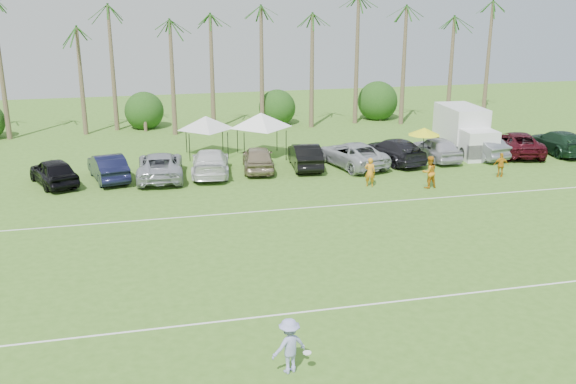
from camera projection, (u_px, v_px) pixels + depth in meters
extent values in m
plane|color=#437121|center=(348.00, 335.00, 22.54)|extent=(120.00, 120.00, 0.00)
cube|color=white|center=(332.00, 309.00, 24.39)|extent=(80.00, 0.10, 0.01)
cube|color=white|center=(268.00, 211.00, 35.55)|extent=(80.00, 0.10, 0.01)
cone|color=brown|center=(6.00, 84.00, 52.78)|extent=(0.44, 0.44, 9.00)
cone|color=brown|center=(69.00, 76.00, 53.74)|extent=(0.44, 0.44, 10.00)
cone|color=brown|center=(118.00, 69.00, 54.49)|extent=(0.44, 0.44, 11.00)
cone|color=brown|center=(166.00, 85.00, 55.82)|extent=(0.44, 0.44, 8.00)
cone|color=brown|center=(212.00, 78.00, 56.56)|extent=(0.44, 0.44, 9.00)
cone|color=brown|center=(256.00, 71.00, 57.31)|extent=(0.44, 0.44, 10.00)
cone|color=brown|center=(300.00, 64.00, 58.05)|extent=(0.44, 0.44, 11.00)
cone|color=brown|center=(352.00, 79.00, 59.60)|extent=(0.44, 0.44, 8.00)
cone|color=brown|center=(402.00, 73.00, 60.57)|extent=(0.44, 0.44, 9.00)
cone|color=brown|center=(451.00, 66.00, 61.54)|extent=(0.44, 0.44, 10.00)
cone|color=brown|center=(489.00, 60.00, 62.28)|extent=(0.44, 0.44, 11.00)
cylinder|color=brown|center=(145.00, 121.00, 57.27)|extent=(0.30, 0.30, 1.40)
sphere|color=#183F11|center=(144.00, 109.00, 56.94)|extent=(4.00, 4.00, 4.00)
cylinder|color=brown|center=(276.00, 116.00, 59.94)|extent=(0.30, 0.30, 1.40)
sphere|color=#183F11|center=(276.00, 104.00, 59.62)|extent=(4.00, 4.00, 4.00)
cylinder|color=brown|center=(377.00, 112.00, 62.17)|extent=(0.30, 0.30, 1.40)
sphere|color=#183F11|center=(377.00, 100.00, 61.84)|extent=(4.00, 4.00, 4.00)
imported|color=orange|center=(370.00, 172.00, 39.90)|extent=(0.79, 0.66, 1.83)
imported|color=orange|center=(429.00, 172.00, 39.56)|extent=(1.07, 0.88, 2.01)
imported|color=orange|center=(501.00, 165.00, 41.98)|extent=(1.02, 0.65, 1.62)
cube|color=white|center=(461.00, 123.00, 49.14)|extent=(2.88, 4.89, 2.57)
cube|color=white|center=(479.00, 145.00, 46.33)|extent=(2.48, 2.01, 2.16)
cube|color=black|center=(483.00, 152.00, 45.70)|extent=(2.38, 0.46, 1.03)
cube|color=#E5590C|center=(476.00, 128.00, 49.48)|extent=(0.13, 1.64, 0.93)
cylinder|color=black|center=(464.00, 154.00, 46.54)|extent=(0.37, 0.94, 0.93)
cylinder|color=black|center=(490.00, 152.00, 46.87)|extent=(0.37, 0.94, 0.93)
cylinder|color=black|center=(440.00, 141.00, 50.62)|extent=(0.37, 0.94, 0.93)
cylinder|color=black|center=(465.00, 140.00, 50.95)|extent=(0.37, 0.94, 0.93)
cylinder|color=black|center=(190.00, 148.00, 46.05)|extent=(0.06, 0.06, 1.98)
cylinder|color=black|center=(228.00, 146.00, 46.67)|extent=(0.06, 0.06, 1.98)
cylinder|color=black|center=(186.00, 140.00, 48.63)|extent=(0.06, 0.06, 1.98)
cylinder|color=black|center=(223.00, 138.00, 49.25)|extent=(0.06, 0.06, 1.98)
pyramid|color=silver|center=(206.00, 116.00, 47.07)|extent=(4.28, 4.28, 0.99)
cylinder|color=black|center=(244.00, 148.00, 45.61)|extent=(0.06, 0.06, 2.18)
cylinder|color=black|center=(286.00, 145.00, 46.29)|extent=(0.06, 0.06, 2.18)
cylinder|color=black|center=(237.00, 139.00, 48.46)|extent=(0.06, 0.06, 2.18)
cylinder|color=black|center=(277.00, 137.00, 49.14)|extent=(0.06, 0.06, 2.18)
pyramid|color=white|center=(261.00, 113.00, 46.74)|extent=(4.70, 4.70, 1.09)
cylinder|color=black|center=(423.00, 147.00, 45.41)|extent=(0.05, 0.05, 2.30)
cone|color=yellow|center=(424.00, 131.00, 45.08)|extent=(2.30, 2.30, 0.52)
imported|color=#9B9FDD|center=(289.00, 346.00, 20.07)|extent=(1.33, 1.01, 1.83)
cylinder|color=white|center=(307.00, 353.00, 20.09)|extent=(0.27, 0.27, 0.03)
imported|color=black|center=(54.00, 172.00, 40.21)|extent=(3.76, 5.42, 1.71)
imported|color=black|center=(108.00, 167.00, 41.33)|extent=(2.93, 5.48, 1.71)
imported|color=#9D9FAA|center=(160.00, 166.00, 41.68)|extent=(3.22, 6.33, 1.71)
imported|color=white|center=(210.00, 162.00, 42.56)|extent=(3.17, 6.18, 1.71)
imported|color=gray|center=(258.00, 158.00, 43.58)|extent=(2.68, 5.26, 1.71)
imported|color=black|center=(305.00, 156.00, 44.24)|extent=(2.34, 5.36, 1.71)
imported|color=#AAADB2|center=(352.00, 154.00, 44.68)|extent=(4.16, 6.65, 1.71)
imported|color=black|center=(394.00, 150.00, 45.76)|extent=(3.44, 6.25, 1.71)
imported|color=#B3B2BD|center=(437.00, 148.00, 46.43)|extent=(2.07, 5.05, 1.71)
imported|color=slate|center=(477.00, 146.00, 47.21)|extent=(2.81, 5.46, 1.71)
imported|color=#430B14|center=(516.00, 143.00, 48.08)|extent=(4.36, 6.70, 1.71)
imported|color=black|center=(558.00, 142.00, 48.44)|extent=(2.67, 6.01, 1.71)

